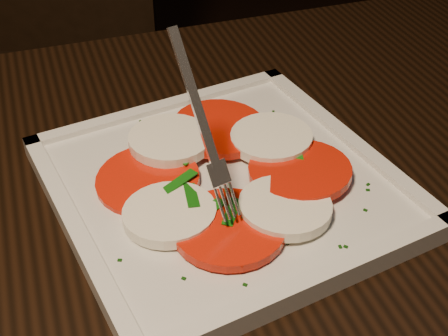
{
  "coord_description": "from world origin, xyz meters",
  "views": [
    {
      "loc": [
        -0.26,
        -0.24,
        1.13
      ],
      "look_at": [
        -0.16,
        0.2,
        0.78
      ],
      "focal_mm": 50.0,
      "sensor_mm": 36.0,
      "label": 1
    }
  ],
  "objects_px": {
    "chair": "(51,42)",
    "plate": "(224,187)",
    "table": "(155,317)",
    "fork": "(195,118)"
  },
  "relations": [
    {
      "from": "plate",
      "to": "fork",
      "type": "xyz_separation_m",
      "value": [
        -0.03,
        -0.02,
        0.09
      ]
    },
    {
      "from": "table",
      "to": "fork",
      "type": "height_order",
      "value": "fork"
    },
    {
      "from": "table",
      "to": "fork",
      "type": "relative_size",
      "value": 9.3
    },
    {
      "from": "chair",
      "to": "fork",
      "type": "bearing_deg",
      "value": -66.25
    },
    {
      "from": "plate",
      "to": "fork",
      "type": "distance_m",
      "value": 0.1
    },
    {
      "from": "chair",
      "to": "table",
      "type": "bearing_deg",
      "value": -69.87
    },
    {
      "from": "table",
      "to": "fork",
      "type": "xyz_separation_m",
      "value": [
        0.05,
        0.03,
        0.2
      ]
    },
    {
      "from": "plate",
      "to": "fork",
      "type": "height_order",
      "value": "fork"
    },
    {
      "from": "table",
      "to": "fork",
      "type": "bearing_deg",
      "value": 30.66
    },
    {
      "from": "chair",
      "to": "plate",
      "type": "relative_size",
      "value": 3.12
    }
  ]
}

